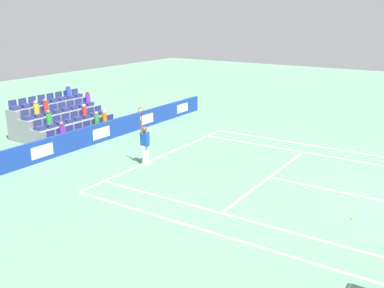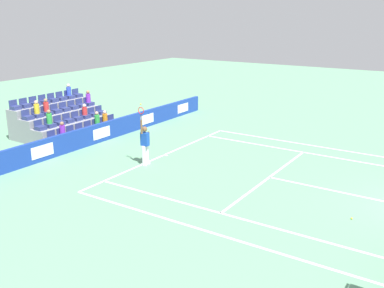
{
  "view_description": "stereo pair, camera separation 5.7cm",
  "coord_description": "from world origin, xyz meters",
  "views": [
    {
      "loc": [
        16.13,
        0.2,
        6.55
      ],
      "look_at": [
        0.78,
        -9.76,
        1.1
      ],
      "focal_mm": 40.93,
      "sensor_mm": 36.0,
      "label": 1
    },
    {
      "loc": [
        16.1,
        0.25,
        6.55
      ],
      "look_at": [
        0.78,
        -9.76,
        1.1
      ],
      "focal_mm": 40.93,
      "sensor_mm": 36.0,
      "label": 2
    }
  ],
  "objects": [
    {
      "name": "line_centre_service",
      "position": [
        0.0,
        -3.2,
        0.0
      ],
      "size": [
        0.1,
        6.4,
        0.01
      ],
      "primitive_type": "cube",
      "color": "white",
      "rests_on": "ground"
    },
    {
      "name": "sponsor_barrier",
      "position": [
        0.0,
        -16.1,
        0.5
      ],
      "size": [
        19.12,
        0.22,
        1.0
      ],
      "color": "#193899",
      "rests_on": "ground"
    },
    {
      "name": "line_doubles_sideline_right",
      "position": [
        -5.49,
        -5.95,
        0.0
      ],
      "size": [
        0.1,
        11.89,
        0.01
      ],
      "primitive_type": "cube",
      "color": "white",
      "rests_on": "ground"
    },
    {
      "name": "line_singles_sideline_left",
      "position": [
        4.12,
        -5.95,
        0.0
      ],
      "size": [
        0.1,
        11.89,
        0.01
      ],
      "primitive_type": "cube",
      "color": "white",
      "rests_on": "ground"
    },
    {
      "name": "line_centre_mark",
      "position": [
        0.0,
        -11.79,
        0.0
      ],
      "size": [
        0.1,
        0.2,
        0.01
      ],
      "primitive_type": "cube",
      "color": "white",
      "rests_on": "ground"
    },
    {
      "name": "line_service",
      "position": [
        0.0,
        -6.4,
        0.0
      ],
      "size": [
        8.23,
        0.1,
        0.01
      ],
      "primitive_type": "cube",
      "color": "white",
      "rests_on": "ground"
    },
    {
      "name": "line_singles_sideline_right",
      "position": [
        -4.12,
        -5.95,
        0.0
      ],
      "size": [
        0.1,
        11.89,
        0.01
      ],
      "primitive_type": "cube",
      "color": "white",
      "rests_on": "ground"
    },
    {
      "name": "tennis_player",
      "position": [
        1.58,
        -11.76,
        0.99
      ],
      "size": [
        0.53,
        0.37,
        2.85
      ],
      "color": "white",
      "rests_on": "ground"
    },
    {
      "name": "line_doubles_sideline_left",
      "position": [
        5.49,
        -5.95,
        0.0
      ],
      "size": [
        0.1,
        11.89,
        0.01
      ],
      "primitive_type": "cube",
      "color": "white",
      "rests_on": "ground"
    },
    {
      "name": "stadium_stand",
      "position": [
        -0.0,
        -19.04,
        0.68
      ],
      "size": [
        4.96,
        3.8,
        2.58
      ],
      "color": "gray",
      "rests_on": "ground"
    },
    {
      "name": "line_baseline",
      "position": [
        0.0,
        -11.89,
        0.0
      ],
      "size": [
        10.97,
        0.1,
        0.01
      ],
      "primitive_type": "cube",
      "color": "white",
      "rests_on": "ground"
    },
    {
      "name": "loose_tennis_ball",
      "position": [
        2.14,
        -2.53,
        0.03
      ],
      "size": [
        0.07,
        0.07,
        0.07
      ],
      "primitive_type": "sphere",
      "color": "#D1E533",
      "rests_on": "ground"
    }
  ]
}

